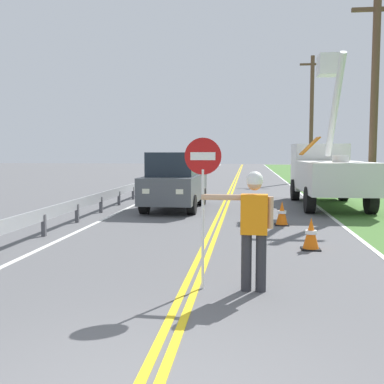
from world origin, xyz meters
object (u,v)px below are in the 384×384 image
(stop_sign_paddle, at_px, (203,179))
(traffic_cone_mid, at_px, (282,214))
(utility_bucket_truck, at_px, (327,169))
(utility_pole_mid, at_px, (311,116))
(utility_pole_near, at_px, (374,98))
(traffic_cone_lead, at_px, (311,234))
(oncoming_suv_nearest, at_px, (175,181))
(flagger_worker, at_px, (253,223))

(stop_sign_paddle, distance_m, traffic_cone_mid, 6.81)
(utility_bucket_truck, relative_size, traffic_cone_mid, 9.78)
(utility_pole_mid, bearing_deg, utility_pole_near, -89.95)
(utility_pole_near, xyz_separation_m, traffic_cone_lead, (-3.19, -7.62, -3.76))
(oncoming_suv_nearest, relative_size, traffic_cone_mid, 6.63)
(utility_pole_mid, xyz_separation_m, traffic_cone_mid, (-3.56, -21.01, -4.34))
(traffic_cone_mid, bearing_deg, utility_bucket_truck, 68.34)
(utility_bucket_truck, xyz_separation_m, utility_pole_mid, (1.42, 15.63, 3.25))
(utility_bucket_truck, relative_size, utility_pole_near, 0.87)
(utility_bucket_truck, relative_size, traffic_cone_lead, 9.78)
(utility_bucket_truck, height_order, traffic_cone_lead, utility_bucket_truck)
(utility_bucket_truck, height_order, traffic_cone_mid, utility_bucket_truck)
(utility_pole_near, distance_m, traffic_cone_mid, 6.73)
(traffic_cone_mid, bearing_deg, stop_sign_paddle, -104.54)
(flagger_worker, xyz_separation_m, oncoming_suv_nearest, (-2.75, 9.88, 0.01))
(stop_sign_paddle, relative_size, traffic_cone_lead, 3.33)
(flagger_worker, height_order, traffic_cone_lead, flagger_worker)
(utility_pole_near, bearing_deg, utility_bucket_truck, 142.85)
(oncoming_suv_nearest, bearing_deg, utility_bucket_truck, 18.95)
(traffic_cone_mid, bearing_deg, traffic_cone_lead, -83.50)
(flagger_worker, relative_size, utility_pole_mid, 0.20)
(oncoming_suv_nearest, distance_m, traffic_cone_mid, 5.04)
(utility_pole_near, distance_m, traffic_cone_lead, 9.08)
(flagger_worker, relative_size, utility_pole_near, 0.23)
(flagger_worker, relative_size, stop_sign_paddle, 0.78)
(flagger_worker, bearing_deg, traffic_cone_lead, 67.90)
(flagger_worker, height_order, utility_pole_mid, utility_pole_mid)
(flagger_worker, xyz_separation_m, traffic_cone_lead, (1.29, 3.16, -0.71))
(stop_sign_paddle, bearing_deg, traffic_cone_lead, 56.76)
(stop_sign_paddle, relative_size, utility_pole_mid, 0.26)
(traffic_cone_mid, bearing_deg, utility_pole_mid, 80.39)
(flagger_worker, relative_size, traffic_cone_lead, 2.61)
(stop_sign_paddle, distance_m, traffic_cone_lead, 3.99)
(utility_bucket_truck, bearing_deg, utility_pole_near, -37.15)
(utility_pole_near, height_order, traffic_cone_lead, utility_pole_near)
(stop_sign_paddle, height_order, oncoming_suv_nearest, stop_sign_paddle)
(traffic_cone_lead, bearing_deg, flagger_worker, -112.10)
(stop_sign_paddle, bearing_deg, utility_pole_near, 63.99)
(oncoming_suv_nearest, height_order, utility_pole_mid, utility_pole_mid)
(utility_pole_near, relative_size, utility_pole_mid, 0.87)
(stop_sign_paddle, distance_m, utility_pole_mid, 28.12)
(utility_bucket_truck, xyz_separation_m, utility_pole_near, (1.44, -1.09, 2.66))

